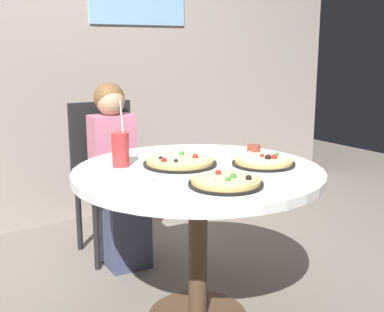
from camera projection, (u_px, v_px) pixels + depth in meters
name	position (u px, v px, depth m)	size (l,w,h in m)	color
wall_with_window	(59.00, 22.00, 3.56)	(5.20, 0.14, 2.90)	#A8998E
dining_table	(198.00, 191.00, 2.32)	(1.14, 1.14, 0.75)	white
chair_wooden	(107.00, 170.00, 3.18)	(0.43, 0.43, 0.95)	black
diner_child	(118.00, 183.00, 3.04)	(0.28, 0.42, 1.08)	#3F4766
pizza_veggie	(180.00, 162.00, 2.36)	(0.35, 0.35, 0.05)	black
pizza_cheese	(226.00, 182.00, 2.02)	(0.30, 0.30, 0.05)	black
pizza_pepperoni	(264.00, 161.00, 2.36)	(0.30, 0.30, 0.05)	black
soda_cup	(121.00, 149.00, 2.32)	(0.08, 0.08, 0.31)	#B73333
sauce_bowl	(254.00, 149.00, 2.63)	(0.07, 0.07, 0.04)	brown
plate_small	(133.00, 180.00, 2.09)	(0.18, 0.18, 0.01)	white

